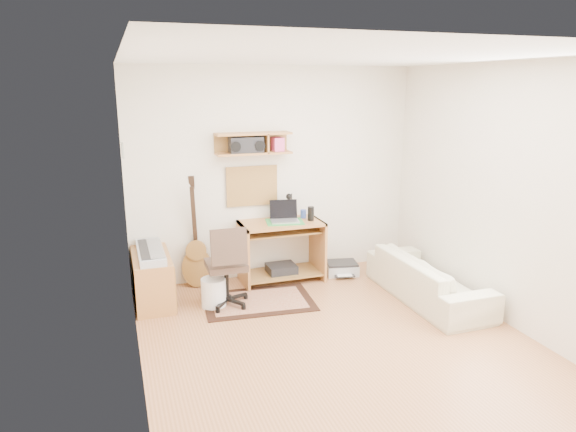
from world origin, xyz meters
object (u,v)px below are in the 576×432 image
object	(u,v)px
printer	(342,268)
desk	(281,251)
task_chair	(226,265)
cabinet	(152,279)
sofa	(428,271)

from	to	relation	value
printer	desk	bearing A→B (deg)	-172.03
desk	task_chair	xyz separation A→B (m)	(-0.81, -0.53, 0.10)
desk	printer	bearing A→B (deg)	-3.65
cabinet	printer	xyz separation A→B (m)	(2.37, 0.12, -0.19)
desk	task_chair	size ratio (longest dim) A/B	1.06
task_chair	printer	world-z (taller)	task_chair
sofa	desk	bearing A→B (deg)	51.56
printer	sofa	bearing A→B (deg)	-49.20
cabinet	sofa	distance (m)	3.10
desk	cabinet	world-z (taller)	desk
printer	sofa	xyz separation A→B (m)	(0.59, -1.05, 0.25)
desk	sofa	bearing A→B (deg)	-38.44
cabinet	sofa	xyz separation A→B (m)	(2.96, -0.93, 0.06)
printer	task_chair	bearing A→B (deg)	-151.72
printer	sofa	distance (m)	1.23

